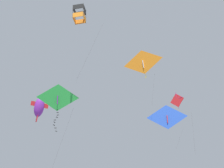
% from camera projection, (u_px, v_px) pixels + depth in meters
% --- Properties ---
extents(kite_delta_upper_right, '(2.73, 1.82, 8.73)m').
position_uv_depth(kite_delta_upper_right, '(58.00, 98.00, 32.79)').
color(kite_delta_upper_right, green).
extents(kite_delta_low_drifter, '(2.99, 2.35, 5.52)m').
position_uv_depth(kite_delta_low_drifter, '(167.00, 118.00, 39.70)').
color(kite_delta_low_drifter, blue).
extents(kite_fish_mid_left, '(1.80, 1.76, 2.65)m').
position_uv_depth(kite_fish_mid_left, '(39.00, 107.00, 39.71)').
color(kite_fish_mid_left, purple).
extents(kite_diamond_highest, '(1.82, 1.71, 6.47)m').
position_uv_depth(kite_diamond_highest, '(177.00, 101.00, 33.71)').
color(kite_diamond_highest, red).
extents(kite_box_far_centre, '(2.70, 2.58, 9.69)m').
position_uv_depth(kite_box_far_centre, '(79.00, 14.00, 32.70)').
color(kite_box_far_centre, black).
extents(kite_delta_near_left, '(2.83, 2.82, 7.67)m').
position_uv_depth(kite_delta_near_left, '(143.00, 63.00, 43.79)').
color(kite_delta_near_left, orange).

